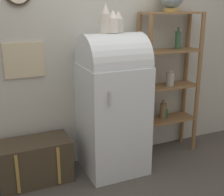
{
  "coord_description": "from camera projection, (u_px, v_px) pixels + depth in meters",
  "views": [
    {
      "loc": [
        -1.31,
        -2.71,
        1.86
      ],
      "look_at": [
        -0.01,
        0.23,
        0.85
      ],
      "focal_mm": 50.0,
      "sensor_mm": 36.0,
      "label": 1
    }
  ],
  "objects": [
    {
      "name": "suitcase_trunk",
      "position": [
        35.0,
        161.0,
        3.3
      ],
      "size": [
        0.75,
        0.4,
        0.46
      ],
      "color": "#423828",
      "rests_on": "ground_plane"
    },
    {
      "name": "wall_back",
      "position": [
        100.0,
        47.0,
        3.52
      ],
      "size": [
        7.0,
        0.09,
        2.7
      ],
      "color": "#B7B7AD",
      "rests_on": "ground_plane"
    },
    {
      "name": "vase_right",
      "position": [
        118.0,
        23.0,
        3.17
      ],
      "size": [
        0.11,
        0.11,
        0.22
      ],
      "color": "beige",
      "rests_on": "refrigerator"
    },
    {
      "name": "ground_plane",
      "position": [
        121.0,
        177.0,
        3.42
      ],
      "size": [
        12.0,
        12.0,
        0.0
      ],
      "primitive_type": "plane",
      "color": "#4C4742"
    },
    {
      "name": "vase_center",
      "position": [
        113.0,
        22.0,
        3.13
      ],
      "size": [
        0.1,
        0.1,
        0.23
      ],
      "color": "white",
      "rests_on": "refrigerator"
    },
    {
      "name": "vase_left",
      "position": [
        106.0,
        19.0,
        3.1
      ],
      "size": [
        0.1,
        0.1,
        0.3
      ],
      "color": "silver",
      "rests_on": "refrigerator"
    },
    {
      "name": "refrigerator",
      "position": [
        113.0,
        102.0,
        3.39
      ],
      "size": [
        0.66,
        0.66,
        1.54
      ],
      "color": "silver",
      "rests_on": "ground_plane"
    },
    {
      "name": "shelf_unit",
      "position": [
        169.0,
        78.0,
        3.78
      ],
      "size": [
        0.75,
        0.31,
        1.73
      ],
      "color": "olive",
      "rests_on": "ground_plane"
    }
  ]
}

